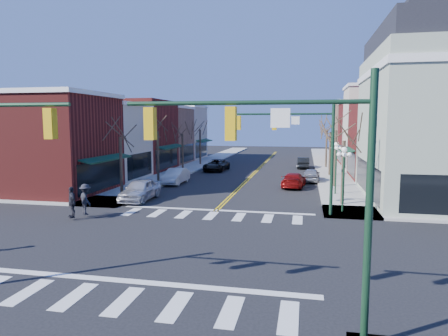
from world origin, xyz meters
The scene contains 32 objects.
ground centered at (0.00, 0.00, 0.00)m, with size 160.00×160.00×0.00m, color black.
sidewalk_left centered at (-8.75, 20.00, 0.07)m, with size 3.50×70.00×0.15m, color #9E9B93.
sidewalk_right centered at (8.75, 20.00, 0.07)m, with size 3.50×70.00×0.15m, color #9E9B93.
bldg_left_brick_a centered at (-15.50, 11.75, 4.00)m, with size 10.00×8.50×8.00m, color maroon.
bldg_left_stucco_a centered at (-15.50, 19.50, 3.75)m, with size 10.00×7.00×7.50m, color beige.
bldg_left_brick_b centered at (-15.50, 27.50, 4.25)m, with size 10.00×9.00×8.50m, color maroon.
bldg_left_tan centered at (-15.50, 35.75, 3.90)m, with size 10.00×7.50×7.80m, color #9A6D55.
bldg_left_stucco_b centered at (-15.50, 43.50, 4.10)m, with size 10.00×8.00×8.20m, color beige.
bldg_right_brick_a centered at (15.50, 25.75, 4.00)m, with size 10.00×8.50×8.00m, color maroon.
bldg_right_stucco centered at (15.50, 33.50, 5.00)m, with size 10.00×7.00×10.00m, color beige.
bldg_right_brick_b centered at (15.50, 41.00, 4.25)m, with size 10.00×8.00×8.50m, color maroon.
bldg_right_tan centered at (15.50, 49.00, 4.50)m, with size 10.00×8.00×9.00m, color #9A6D55.
traffic_mast_near_right centered at (5.55, -7.40, 4.71)m, with size 6.60×0.28×7.20m.
traffic_mast_far_right centered at (5.55, 7.40, 4.71)m, with size 6.60×0.28×7.20m.
lamppost_corner centered at (8.20, 8.50, 2.96)m, with size 0.36×0.36×4.33m.
lamppost_midblock centered at (8.20, 15.00, 2.96)m, with size 0.36×0.36×4.33m.
tree_left_a centered at (-8.40, 11.00, 2.38)m, with size 0.24×0.24×4.76m, color #382B21.
tree_left_b centered at (-8.40, 19.00, 2.52)m, with size 0.24×0.24×5.04m, color #382B21.
tree_left_c centered at (-8.40, 27.00, 2.27)m, with size 0.24×0.24×4.55m, color #382B21.
tree_left_d centered at (-8.40, 35.00, 2.45)m, with size 0.24×0.24×4.90m, color #382B21.
tree_right_a centered at (8.40, 11.00, 2.31)m, with size 0.24×0.24×4.62m, color #382B21.
tree_right_b centered at (8.40, 19.00, 2.59)m, with size 0.24×0.24×5.18m, color #382B21.
tree_right_c centered at (8.40, 27.00, 2.42)m, with size 0.24×0.24×4.83m, color #382B21.
tree_right_d centered at (8.40, 35.00, 2.48)m, with size 0.24×0.24×4.97m, color #382B21.
car_left_near centered at (-6.40, 9.97, 0.81)m, with size 1.92×4.78×1.63m, color silver.
car_left_mid centered at (-6.40, 18.40, 0.73)m, with size 1.55×4.44×1.46m, color silver.
car_left_far centered at (-4.80, 29.09, 0.70)m, with size 2.32×5.03×1.40m, color black.
car_right_near centered at (4.80, 18.50, 0.66)m, with size 1.86×4.58×1.33m, color maroon.
car_right_mid centered at (6.40, 22.38, 0.68)m, with size 1.60×3.98×1.36m, color #A1A2A6.
car_right_far centered at (5.53, 34.11, 0.70)m, with size 1.49×4.27×1.41m, color black.
pedestrian_dark_a centered at (-7.99, 3.48, 1.09)m, with size 1.10×0.46×1.88m, color black.
pedestrian_dark_b centered at (-7.59, 4.35, 1.12)m, with size 1.25×0.72×1.93m, color black.
Camera 1 is at (5.79, -17.87, 5.89)m, focal length 32.00 mm.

